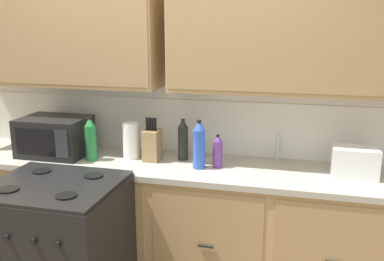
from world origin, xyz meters
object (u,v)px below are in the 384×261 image
object	(u,v)px
microwave	(55,136)
knife_block	(152,144)
bottle_blue	(199,145)
stove_range	(59,255)
toaster	(355,162)
bottle_violet	(218,151)
paper_towel_roll	(131,141)
bottle_dark	(183,140)
bottle_green	(91,139)

from	to	relation	value
microwave	knife_block	xyz separation A→B (m)	(0.74, 0.05, -0.02)
bottle_blue	knife_block	bearing A→B (deg)	166.25
stove_range	knife_block	distance (m)	0.94
knife_block	toaster	bearing A→B (deg)	-0.33
knife_block	bottle_violet	size ratio (longest dim) A/B	1.36
knife_block	bottle_blue	bearing A→B (deg)	-13.75
paper_towel_roll	bottle_dark	world-z (taller)	bottle_dark
microwave	bottle_blue	size ratio (longest dim) A/B	1.45
bottle_dark	bottle_green	bearing A→B (deg)	-164.70
microwave	bottle_green	size ratio (longest dim) A/B	1.53
paper_towel_roll	bottle_blue	bearing A→B (deg)	-10.65
bottle_blue	bottle_dark	bearing A→B (deg)	134.27
bottle_dark	knife_block	bearing A→B (deg)	-162.16
knife_block	bottle_violet	world-z (taller)	knife_block
knife_block	bottle_dark	xyz separation A→B (m)	(0.21, 0.07, 0.03)
paper_towel_roll	bottle_violet	xyz separation A→B (m)	(0.64, -0.05, -0.02)
microwave	toaster	bearing A→B (deg)	1.03
knife_block	paper_towel_roll	xyz separation A→B (m)	(-0.16, 0.01, 0.01)
bottle_green	bottle_dark	world-z (taller)	bottle_green
stove_range	toaster	xyz separation A→B (m)	(1.74, 0.65, 0.53)
bottle_dark	bottle_violet	distance (m)	0.29
stove_range	bottle_dark	bearing A→B (deg)	50.77
knife_block	bottle_violet	xyz separation A→B (m)	(0.48, -0.04, -0.00)
stove_range	bottle_blue	xyz separation A→B (m)	(0.75, 0.57, 0.60)
paper_towel_roll	bottle_violet	world-z (taller)	paper_towel_roll
microwave	bottle_dark	bearing A→B (deg)	6.76
toaster	bottle_green	world-z (taller)	bottle_green
microwave	bottle_dark	world-z (taller)	bottle_dark
bottle_blue	paper_towel_roll	bearing A→B (deg)	169.35
bottle_green	bottle_violet	bearing A→B (deg)	4.14
knife_block	bottle_blue	distance (m)	0.37
toaster	bottle_green	size ratio (longest dim) A/B	0.89
toaster	bottle_green	xyz separation A→B (m)	(-1.77, -0.10, 0.06)
stove_range	paper_towel_roll	distance (m)	0.90
paper_towel_roll	bottle_dark	bearing A→B (deg)	8.69
toaster	bottle_dark	xyz separation A→B (m)	(-1.14, 0.08, 0.05)
bottle_dark	bottle_blue	size ratio (longest dim) A/B	0.90
toaster	knife_block	world-z (taller)	knife_block
toaster	bottle_dark	distance (m)	1.15
knife_block	paper_towel_roll	bearing A→B (deg)	176.39
stove_range	knife_block	xyz separation A→B (m)	(0.39, 0.66, 0.55)
bottle_dark	toaster	bearing A→B (deg)	-3.76
paper_towel_roll	bottle_blue	xyz separation A→B (m)	(0.52, -0.10, 0.03)
paper_towel_roll	bottle_green	distance (m)	0.28
bottle_green	bottle_violet	size ratio (longest dim) A/B	1.38
knife_block	bottle_green	size ratio (longest dim) A/B	0.99
bottle_dark	bottle_blue	world-z (taller)	bottle_blue
microwave	bottle_blue	xyz separation A→B (m)	(1.10, -0.04, 0.02)
bottle_dark	paper_towel_roll	bearing A→B (deg)	-171.31
bottle_violet	stove_range	bearing A→B (deg)	-144.29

